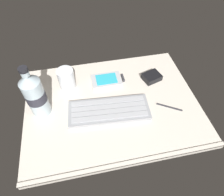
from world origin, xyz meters
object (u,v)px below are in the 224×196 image
(water_bottle, at_px, (35,95))
(charger_block, at_px, (152,77))
(handheld_device, at_px, (108,80))
(stylus_pen, at_px, (169,107))
(juice_cup, at_px, (67,80))
(keyboard, at_px, (109,110))

(water_bottle, height_order, charger_block, water_bottle)
(handheld_device, distance_m, water_bottle, 0.29)
(stylus_pen, bearing_deg, juice_cup, -175.29)
(juice_cup, height_order, charger_block, juice_cup)
(water_bottle, relative_size, charger_block, 2.97)
(keyboard, bearing_deg, stylus_pen, -6.39)
(water_bottle, relative_size, stylus_pen, 2.19)
(keyboard, xyz_separation_m, handheld_device, (0.02, 0.15, -0.00))
(handheld_device, bearing_deg, juice_cup, 178.80)
(water_bottle, distance_m, charger_block, 0.45)
(charger_block, bearing_deg, stylus_pen, -83.16)
(keyboard, relative_size, water_bottle, 1.43)
(handheld_device, distance_m, stylus_pen, 0.26)
(juice_cup, relative_size, charger_block, 1.21)
(keyboard, bearing_deg, water_bottle, 167.64)
(charger_block, relative_size, stylus_pen, 0.74)
(handheld_device, bearing_deg, stylus_pen, -41.75)
(juice_cup, bearing_deg, handheld_device, -1.20)
(keyboard, xyz_separation_m, water_bottle, (-0.24, 0.05, 0.08))
(keyboard, height_order, stylus_pen, keyboard)
(water_bottle, height_order, stylus_pen, water_bottle)
(keyboard, relative_size, stylus_pen, 3.13)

